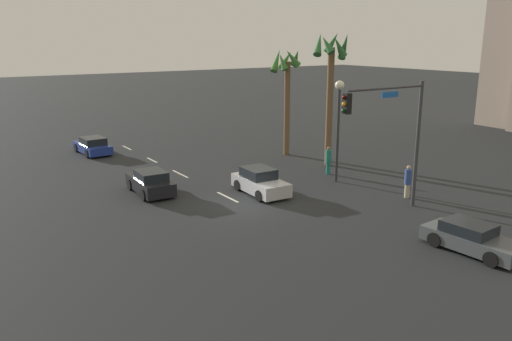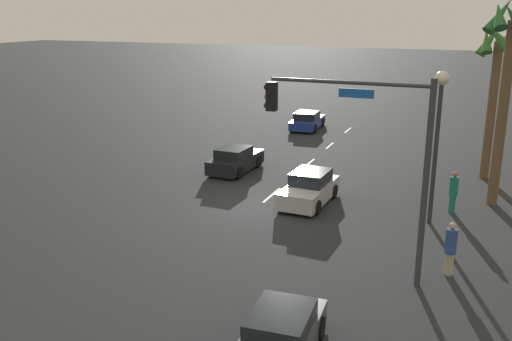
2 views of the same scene
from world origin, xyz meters
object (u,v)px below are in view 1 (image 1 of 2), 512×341
Objects in this scene: palm_tree_0 at (286,79)px; palm_tree_1 at (331,72)px; streetlamp at (339,112)px; car_0 at (472,238)px; pedestrian_0 at (328,160)px; pedestrian_1 at (408,181)px; car_2 at (260,182)px; traffic_signal at (395,126)px; car_1 at (150,183)px; car_3 at (93,146)px.

palm_tree_1 is (4.42, 0.46, 0.75)m from palm_tree_0.
palm_tree_1 is at bearing 145.05° from streetlamp.
palm_tree_0 reaches higher than car_0.
palm_tree_1 reaches higher than pedestrian_0.
car_0 is 7.54m from pedestrian_1.
car_0 is at bearing -14.95° from pedestrian_0.
pedestrian_0 is 0.23× the size of palm_tree_0.
traffic_signal reaches higher than car_2.
car_2 is 2.17× the size of pedestrian_1.
car_1 is 0.49× the size of palm_tree_0.
palm_tree_0 reaches higher than pedestrian_1.
car_3 is at bearing -164.66° from car_0.
streetlamp is at bearing -34.95° from palm_tree_1.
car_2 is at bearing -95.81° from streetlamp.
car_3 is at bearing 178.36° from car_1.
car_0 is 12.15m from car_2.
car_2 is 0.61× the size of traffic_signal.
palm_tree_1 reaches higher than streetlamp.
traffic_signal reaches higher than car_3.
pedestrian_0 is (-7.49, 2.39, -3.53)m from traffic_signal.
palm_tree_1 is at bearing 87.60° from car_1.
car_0 is 6.79m from traffic_signal.
palm_tree_0 is at bearing 107.01° from car_1.
car_0 is 0.63× the size of traffic_signal.
pedestrian_0 is at bearing -10.99° from palm_tree_0.
palm_tree_0 is at bearing 55.14° from car_3.
pedestrian_1 is (-6.55, 3.71, 0.41)m from car_0.
car_3 is at bearing -135.51° from palm_tree_1.
pedestrian_1 reaches higher than car_1.
pedestrian_1 is at bearing -9.81° from palm_tree_1.
car_1 reaches higher than car_3.
car_0 is 2.25× the size of pedestrian_1.
car_0 is 0.67× the size of streetlamp.
car_1 is at bearing -137.69° from traffic_signal.
car_2 is 16.73m from car_3.
streetlamp is at bearing -14.19° from palm_tree_0.
traffic_signal is at bearing -23.46° from palm_tree_1.
streetlamp is 0.68× the size of palm_tree_1.
streetlamp is (0.55, 5.39, 3.72)m from car_2.
car_0 is at bearing -11.06° from traffic_signal.
streetlamp is (4.09, 10.66, 3.75)m from car_1.
car_2 is at bearing -129.38° from pedestrian_1.
palm_tree_0 is (8.58, 12.31, 5.19)m from car_3.
palm_tree_0 reaches higher than traffic_signal.
streetlamp is (-11.29, 2.67, 3.81)m from car_0.
pedestrian_0 is at bearing 99.95° from car_2.
car_2 is 2.18× the size of pedestrian_0.
pedestrian_1 is (6.37, 0.26, 0.00)m from pedestrian_0.
traffic_signal is 0.83× the size of palm_tree_0.
streetlamp is 5.93m from pedestrian_1.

